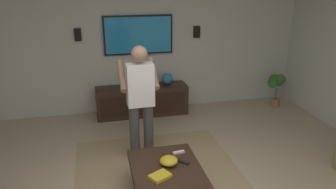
{
  "coord_description": "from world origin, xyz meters",
  "views": [
    {
      "loc": [
        -2.86,
        0.69,
        2.48
      ],
      "look_at": [
        1.19,
        -0.23,
        0.97
      ],
      "focal_mm": 34.75,
      "sensor_mm": 36.0,
      "label": 1
    }
  ],
  "objects": [
    {
      "name": "wall_back_tv",
      "position": [
        3.16,
        0.0,
        1.45
      ],
      "size": [
        0.1,
        6.7,
        2.89
      ],
      "primitive_type": "cube",
      "color": "#B2B7AD",
      "rests_on": "ground"
    },
    {
      "name": "media_console",
      "position": [
        2.83,
        -0.1,
        0.28
      ],
      "size": [
        0.45,
        1.7,
        0.55
      ],
      "rotation": [
        0.0,
        0.0,
        3.14
      ],
      "color": "#332116",
      "rests_on": "ground"
    },
    {
      "name": "wall_speaker_right",
      "position": [
        3.08,
        0.97,
        1.51
      ],
      "size": [
        0.06,
        0.12,
        0.22
      ],
      "primitive_type": "cube",
      "color": "black"
    },
    {
      "name": "potted_plant_short",
      "position": [
        2.69,
        -2.79,
        0.47
      ],
      "size": [
        0.3,
        0.33,
        0.67
      ],
      "color": "#9E6B4C",
      "rests_on": "ground"
    },
    {
      "name": "book",
      "position": [
        0.13,
        0.1,
        0.42
      ],
      "size": [
        0.24,
        0.27,
        0.04
      ],
      "primitive_type": "cube",
      "rotation": [
        0.0,
        0.0,
        5.2
      ],
      "color": "gold",
      "rests_on": "coffee_table"
    },
    {
      "name": "tv",
      "position": [
        3.07,
        -0.1,
        1.47
      ],
      "size": [
        0.05,
        1.27,
        0.71
      ],
      "rotation": [
        0.0,
        0.0,
        3.14
      ],
      "color": "black"
    },
    {
      "name": "vase_round",
      "position": [
        2.87,
        -0.6,
        0.66
      ],
      "size": [
        0.22,
        0.22,
        0.22
      ],
      "primitive_type": "sphere",
      "color": "teal",
      "rests_on": "media_console"
    },
    {
      "name": "bowl",
      "position": [
        0.37,
        -0.05,
        0.45
      ],
      "size": [
        0.21,
        0.21,
        0.1
      ],
      "primitive_type": "ellipsoid",
      "color": "gold",
      "rests_on": "coffee_table"
    },
    {
      "name": "remote_black",
      "position": [
        0.36,
        -0.23,
        0.41
      ],
      "size": [
        0.14,
        0.13,
        0.02
      ],
      "primitive_type": "cube",
      "rotation": [
        0.0,
        0.0,
        0.69
      ],
      "color": "black",
      "rests_on": "coffee_table"
    },
    {
      "name": "coffee_table",
      "position": [
        0.31,
        -0.01,
        0.3
      ],
      "size": [
        1.0,
        0.8,
        0.4
      ],
      "color": "#332116",
      "rests_on": "ground"
    },
    {
      "name": "area_rug",
      "position": [
        0.51,
        -0.01,
        0.01
      ],
      "size": [
        2.76,
        2.17,
        0.01
      ],
      "primitive_type": "cube",
      "color": "#9E8460",
      "rests_on": "ground"
    },
    {
      "name": "person_standing",
      "position": [
        1.28,
        0.14,
        0.93
      ],
      "size": [
        0.54,
        0.54,
        1.64
      ],
      "rotation": [
        0.0,
        0.0,
        0.03
      ],
      "color": "#3F3F3F",
      "rests_on": "ground"
    },
    {
      "name": "wall_speaker_left",
      "position": [
        3.08,
        -1.22,
        1.49
      ],
      "size": [
        0.06,
        0.12,
        0.22
      ],
      "primitive_type": "cube",
      "color": "black"
    },
    {
      "name": "remote_white",
      "position": [
        0.59,
        -0.23,
        0.41
      ],
      "size": [
        0.07,
        0.15,
        0.02
      ],
      "primitive_type": "cube",
      "rotation": [
        0.0,
        0.0,
        1.72
      ],
      "color": "white",
      "rests_on": "coffee_table"
    }
  ]
}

